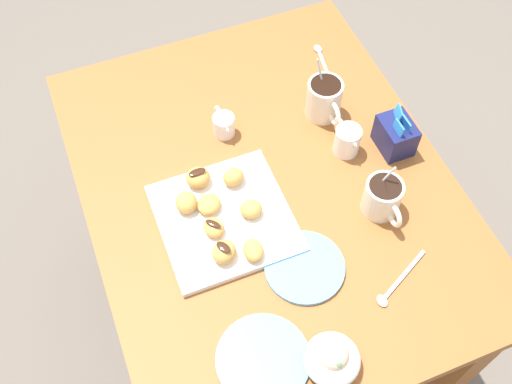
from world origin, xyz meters
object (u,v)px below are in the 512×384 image
(dining_table, at_px, (267,215))
(sugar_caddy, at_px, (395,135))
(beignet_3, at_px, (186,203))
(beignet_5, at_px, (251,209))
(cream_pitcher_white, at_px, (347,139))
(saucer_sky_left, at_px, (305,267))
(beignet_4, at_px, (233,177))
(beignet_1, at_px, (214,228))
(chocolate_sauce_pitcher, at_px, (224,124))
(ice_cream_bowl, at_px, (332,359))
(beignet_6, at_px, (253,250))
(pastry_plate_square, at_px, (225,219))
(beignet_0, at_px, (224,252))
(beignet_7, at_px, (198,178))
(coffee_mug_cream_left, at_px, (325,99))
(coffee_mug_cream_right, at_px, (383,197))
(beignet_2, at_px, (209,204))
(saucer_sky_right, at_px, (263,359))

(dining_table, bearing_deg, sugar_caddy, 88.64)
(beignet_3, distance_m, beignet_5, 0.14)
(cream_pitcher_white, xyz_separation_m, saucer_sky_left, (0.25, -0.21, -0.03))
(beignet_4, bearing_deg, cream_pitcher_white, 89.87)
(beignet_1, bearing_deg, chocolate_sauce_pitcher, 155.78)
(ice_cream_bowl, bearing_deg, cream_pitcher_white, 150.69)
(beignet_6, bearing_deg, dining_table, 148.47)
(pastry_plate_square, relative_size, ice_cream_bowl, 2.60)
(beignet_0, bearing_deg, beignet_5, 130.63)
(dining_table, relative_size, beignet_7, 18.87)
(coffee_mug_cream_left, xyz_separation_m, beignet_6, (0.30, -0.30, -0.02))
(ice_cream_bowl, bearing_deg, beignet_3, -160.93)
(coffee_mug_cream_left, relative_size, beignet_4, 3.12)
(dining_table, distance_m, beignet_7, 0.23)
(ice_cream_bowl, relative_size, saucer_sky_left, 0.64)
(dining_table, xyz_separation_m, coffee_mug_cream_right, (0.15, 0.20, 0.18))
(chocolate_sauce_pitcher, distance_m, beignet_5, 0.24)
(pastry_plate_square, relative_size, coffee_mug_cream_left, 1.84)
(beignet_4, bearing_deg, beignet_7, -109.86)
(cream_pitcher_white, height_order, beignet_3, cream_pitcher_white)
(pastry_plate_square, height_order, cream_pitcher_white, cream_pitcher_white)
(beignet_1, distance_m, beignet_6, 0.10)
(beignet_0, bearing_deg, dining_table, 132.41)
(coffee_mug_cream_left, relative_size, cream_pitcher_white, 1.45)
(cream_pitcher_white, relative_size, beignet_7, 1.92)
(saucer_sky_left, relative_size, beignet_2, 3.07)
(ice_cream_bowl, bearing_deg, coffee_mug_cream_right, 137.60)
(saucer_sky_right, height_order, beignet_6, beignet_6)
(coffee_mug_cream_right, distance_m, beignet_6, 0.30)
(ice_cream_bowl, bearing_deg, beignet_4, -176.51)
(coffee_mug_cream_right, xyz_separation_m, sugar_caddy, (-0.14, 0.11, -0.01))
(cream_pitcher_white, distance_m, beignet_0, 0.40)
(beignet_0, relative_size, beignet_5, 1.12)
(dining_table, height_order, beignet_5, beignet_5)
(dining_table, height_order, beignet_1, beignet_1)
(dining_table, relative_size, beignet_2, 18.86)
(beignet_6, xyz_separation_m, beignet_7, (-0.21, -0.05, 0.00))
(sugar_caddy, distance_m, beignet_7, 0.46)
(saucer_sky_right, xyz_separation_m, beignet_2, (-0.35, 0.02, 0.03))
(beignet_2, distance_m, beignet_4, 0.09)
(pastry_plate_square, bearing_deg, coffee_mug_cream_left, 121.11)
(dining_table, height_order, beignet_2, beignet_2)
(sugar_caddy, relative_size, beignet_6, 1.98)
(beignet_1, bearing_deg, beignet_2, 170.20)
(pastry_plate_square, bearing_deg, beignet_2, -146.63)
(beignet_4, xyz_separation_m, beignet_6, (0.18, -0.03, -0.00))
(cream_pitcher_white, xyz_separation_m, beignet_6, (0.18, -0.30, -0.01))
(beignet_6, bearing_deg, beignet_3, -149.34)
(cream_pitcher_white, xyz_separation_m, beignet_2, (0.04, -0.35, -0.01))
(saucer_sky_right, height_order, beignet_5, beignet_5)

